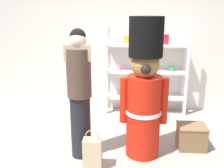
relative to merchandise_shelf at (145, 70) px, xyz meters
name	(u,v)px	position (x,y,z in m)	size (l,w,h in m)	color
back_wall	(121,43)	(-0.47, 0.22, 0.47)	(6.40, 0.12, 2.60)	silver
merchandise_shelf	(145,70)	(0.00, 0.00, 0.00)	(1.53, 0.35, 1.65)	white
teddy_bear_guard	(144,92)	(-0.11, -1.54, 0.06)	(0.62, 0.47, 1.83)	red
person_shopper	(80,92)	(-0.93, -1.63, 0.06)	(0.32, 0.31, 1.69)	black
shopping_bag	(93,153)	(-0.74, -1.93, -0.63)	(0.23, 0.15, 0.52)	#C1AD89
display_crate	(191,136)	(0.60, -1.34, -0.66)	(0.39, 0.34, 0.34)	brown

